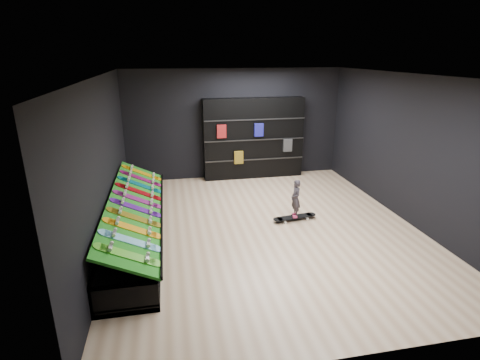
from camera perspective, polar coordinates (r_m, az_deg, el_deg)
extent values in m
cube|color=beige|center=(7.70, 3.97, -7.30)|extent=(6.00, 7.00, 0.01)
cube|color=white|center=(6.93, 4.55, 15.59)|extent=(6.00, 7.00, 0.01)
cube|color=black|center=(10.50, -0.81, 8.48)|extent=(6.00, 0.02, 3.00)
cube|color=black|center=(4.12, 17.23, -9.32)|extent=(6.00, 0.02, 3.00)
cube|color=black|center=(7.02, -20.13, 2.08)|extent=(0.02, 7.00, 3.00)
cube|color=black|center=(8.45, 24.33, 4.26)|extent=(0.02, 7.00, 3.00)
cube|color=#156910|center=(7.21, -15.51, -3.67)|extent=(0.92, 4.50, 0.46)
cube|color=black|center=(10.50, 2.07, 6.35)|extent=(2.79, 0.33, 2.23)
imported|color=black|center=(7.97, 8.42, -3.91)|extent=(0.13, 0.19, 0.49)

